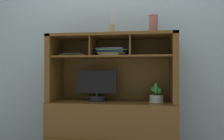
{
  "coord_description": "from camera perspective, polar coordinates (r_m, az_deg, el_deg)",
  "views": [
    {
      "loc": [
        0.4,
        -2.6,
        0.93
      ],
      "look_at": [
        0.0,
        0.0,
        0.93
      ],
      "focal_mm": 38.14,
      "sensor_mm": 36.0,
      "label": 1
    }
  ],
  "objects": [
    {
      "name": "potted_orchid",
      "position": [
        2.62,
        10.55,
        -6.21
      ],
      "size": [
        0.17,
        0.17,
        0.21
      ],
      "color": "#969B8E",
      "rests_on": "media_console"
    },
    {
      "name": "ceramic_vase",
      "position": [
        2.62,
        9.9,
        10.78
      ],
      "size": [
        0.1,
        0.1,
        0.2
      ],
      "color": "brown",
      "rests_on": "media_console"
    },
    {
      "name": "tv_monitor",
      "position": [
        2.67,
        -3.64,
        -4.37
      ],
      "size": [
        0.44,
        0.2,
        0.34
      ],
      "color": "black",
      "rests_on": "media_console"
    },
    {
      "name": "media_console",
      "position": [
        2.69,
        0.02,
        -10.84
      ],
      "size": [
        1.39,
        0.51,
        1.32
      ],
      "color": "#513314",
      "rests_on": "ground"
    },
    {
      "name": "magazine_stack_left",
      "position": [
        2.78,
        -8.97,
        3.53
      ],
      "size": [
        0.31,
        0.29,
        0.03
      ],
      "color": "#2D3A43",
      "rests_on": "media_console"
    },
    {
      "name": "magazine_stack_centre",
      "position": [
        2.69,
        -0.19,
        4.34
      ],
      "size": [
        0.36,
        0.28,
        0.09
      ],
      "color": "beige",
      "rests_on": "media_console"
    },
    {
      "name": "back_wall",
      "position": [
        2.94,
        0.82,
        9.12
      ],
      "size": [
        6.0,
        0.02,
        2.8
      ],
      "primitive_type": "cube",
      "color": "gray",
      "rests_on": "ground"
    },
    {
      "name": "diffuser_bottle",
      "position": [
        2.67,
        0.01,
        9.64
      ],
      "size": [
        0.05,
        0.05,
        0.32
      ],
      "color": "olive",
      "rests_on": "media_console"
    }
  ]
}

